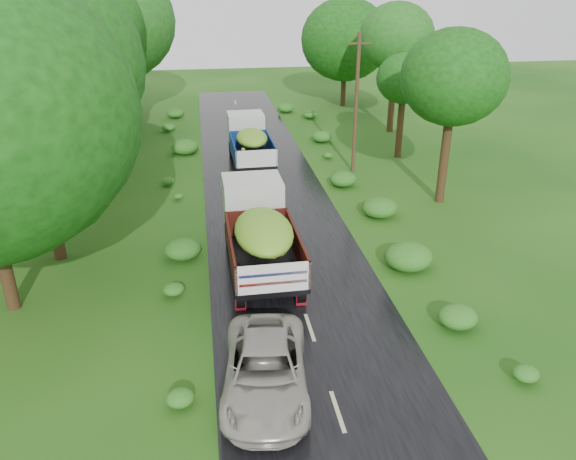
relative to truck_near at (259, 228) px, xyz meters
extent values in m
plane|color=#10420E|center=(1.18, -8.60, -1.69)|extent=(120.00, 120.00, 0.00)
cube|color=black|center=(1.18, -3.60, -1.68)|extent=(6.50, 80.00, 0.02)
cube|color=#BFB78C|center=(1.18, -8.60, -1.67)|extent=(0.12, 1.60, 0.00)
cube|color=#BFB78C|center=(1.18, -4.60, -1.67)|extent=(0.12, 1.60, 0.00)
cube|color=#BFB78C|center=(1.18, -0.60, -1.67)|extent=(0.12, 1.60, 0.00)
cube|color=#BFB78C|center=(1.18, 3.40, -1.67)|extent=(0.12, 1.60, 0.00)
cube|color=#BFB78C|center=(1.18, 7.40, -1.67)|extent=(0.12, 1.60, 0.00)
cube|color=#BFB78C|center=(1.18, 11.40, -1.67)|extent=(0.12, 1.60, 0.00)
cube|color=#BFB78C|center=(1.18, 15.40, -1.67)|extent=(0.12, 1.60, 0.00)
cube|color=#BFB78C|center=(1.18, 19.40, -1.67)|extent=(0.12, 1.60, 0.00)
cube|color=#BFB78C|center=(1.18, 23.40, -1.67)|extent=(0.12, 1.60, 0.00)
cube|color=#BFB78C|center=(1.18, 27.40, -1.67)|extent=(0.12, 1.60, 0.00)
cube|color=#BFB78C|center=(1.18, 31.40, -1.67)|extent=(0.12, 1.60, 0.00)
cube|color=black|center=(0.01, -0.35, -0.97)|extent=(2.01, 6.28, 0.31)
cylinder|color=black|center=(-1.10, 1.90, -1.13)|extent=(0.33, 1.11, 1.11)
cylinder|color=black|center=(1.05, 1.93, -1.13)|extent=(0.33, 1.11, 1.11)
cylinder|color=black|center=(-1.05, -1.79, -1.13)|extent=(0.33, 1.11, 1.11)
cylinder|color=black|center=(1.10, -1.76, -1.13)|extent=(0.33, 1.11, 1.11)
cylinder|color=black|center=(-1.03, -2.93, -1.13)|extent=(0.33, 1.11, 1.11)
cylinder|color=black|center=(1.12, -2.89, -1.13)|extent=(0.33, 1.11, 1.11)
cube|color=maroon|center=(-1.03, -3.30, -1.38)|extent=(0.38, 0.05, 0.50)
cube|color=maroon|center=(1.13, -3.27, -1.38)|extent=(0.38, 0.05, 0.50)
cube|color=silver|center=(-0.03, 2.14, 0.24)|extent=(2.48, 2.14, 2.11)
cube|color=black|center=(0.02, -1.52, -0.72)|extent=(2.62, 4.81, 0.18)
cube|color=#4D140D|center=(-1.21, -1.54, -0.11)|extent=(0.16, 4.77, 1.05)
cube|color=#4D140D|center=(1.25, -1.50, -0.11)|extent=(0.16, 4.77, 1.05)
cube|color=#4D140D|center=(-0.01, 0.82, -0.11)|extent=(2.55, 0.13, 1.05)
cube|color=silver|center=(0.06, -3.86, -0.11)|extent=(2.55, 0.13, 1.05)
ellipsoid|color=#448418|center=(0.02, -1.52, 0.56)|extent=(2.20, 4.04, 1.11)
cube|color=black|center=(0.85, 12.93, -1.03)|extent=(1.87, 5.75, 0.28)
cylinder|color=black|center=(-0.18, 14.98, -1.18)|extent=(0.31, 1.02, 1.02)
cylinder|color=black|center=(1.79, 15.03, -1.18)|extent=(0.31, 1.02, 1.02)
cylinder|color=black|center=(-0.11, 11.61, -1.18)|extent=(0.31, 1.02, 1.02)
cylinder|color=black|center=(1.86, 11.65, -1.18)|extent=(0.31, 1.02, 1.02)
cylinder|color=black|center=(-0.09, 10.57, -1.18)|extent=(0.31, 1.02, 1.02)
cylinder|color=black|center=(1.88, 10.61, -1.18)|extent=(0.31, 1.02, 1.02)
cube|color=maroon|center=(-0.08, 10.22, -1.40)|extent=(0.35, 0.05, 0.46)
cube|color=maroon|center=(1.89, 10.26, -1.40)|extent=(0.35, 0.05, 0.46)
cube|color=silver|center=(0.80, 15.21, 0.08)|extent=(2.28, 1.98, 1.93)
cube|color=black|center=(0.87, 11.86, -0.81)|extent=(2.43, 4.41, 0.16)
cube|color=navy|center=(-0.26, 11.84, -0.24)|extent=(0.17, 4.37, 0.96)
cube|color=navy|center=(1.99, 11.88, -0.24)|extent=(0.17, 4.37, 0.96)
cube|color=navy|center=(0.82, 14.00, -0.24)|extent=(2.34, 0.13, 0.96)
cube|color=silver|center=(0.91, 9.72, -0.24)|extent=(2.34, 0.13, 0.96)
ellipsoid|color=#448418|center=(0.87, 11.86, 0.36)|extent=(2.04, 3.71, 1.02)
imported|color=#A49E92|center=(-0.64, -7.44, -0.97)|extent=(2.94, 5.30, 1.40)
cylinder|color=#382616|center=(6.76, 10.90, 2.27)|extent=(0.23, 0.23, 7.91)
cube|color=#382616|center=(6.76, 10.90, 5.63)|extent=(1.39, 0.21, 0.10)
cylinder|color=black|center=(-8.13, 1.96, 2.76)|extent=(0.49, 0.49, 8.89)
ellipsoid|color=#103E0C|center=(-8.13, 1.96, 6.13)|extent=(4.14, 4.14, 3.72)
cylinder|color=black|center=(-8.48, 7.85, 2.06)|extent=(0.46, 0.46, 7.49)
ellipsoid|color=#103E0C|center=(-8.48, 7.85, 4.90)|extent=(3.49, 3.49, 3.14)
cylinder|color=black|center=(-10.92, 12.40, 2.55)|extent=(0.48, 0.48, 8.48)
ellipsoid|color=#103E0C|center=(-10.92, 12.40, 5.78)|extent=(4.31, 4.31, 3.88)
cylinder|color=black|center=(-8.69, 17.68, 2.14)|extent=(0.46, 0.46, 7.66)
ellipsoid|color=#103E0C|center=(-8.69, 17.68, 5.05)|extent=(3.11, 3.11, 2.80)
cylinder|color=black|center=(-9.34, 21.56, 2.67)|extent=(0.49, 0.49, 8.72)
ellipsoid|color=#103E0C|center=(-9.34, 21.56, 5.99)|extent=(3.97, 3.97, 3.57)
cylinder|color=black|center=(-8.44, 26.84, 2.53)|extent=(0.48, 0.48, 8.44)
ellipsoid|color=#103E0C|center=(-8.44, 26.84, 5.74)|extent=(4.47, 4.47, 4.02)
cylinder|color=black|center=(9.98, 5.57, 1.90)|extent=(0.45, 0.45, 7.17)
ellipsoid|color=#165114|center=(9.98, 5.57, 4.62)|extent=(3.19, 3.19, 2.87)
cylinder|color=black|center=(10.38, 13.33, 1.12)|extent=(0.41, 0.41, 5.62)
ellipsoid|color=#165114|center=(10.38, 13.33, 3.26)|extent=(2.60, 2.60, 2.34)
cylinder|color=black|center=(11.87, 19.50, 2.13)|extent=(0.46, 0.46, 7.64)
ellipsoid|color=#165114|center=(11.87, 19.50, 5.04)|extent=(3.23, 3.23, 2.91)
cylinder|color=black|center=(10.53, 28.59, 1.49)|extent=(0.43, 0.43, 6.36)
ellipsoid|color=#165114|center=(10.53, 28.59, 3.91)|extent=(3.90, 3.90, 3.51)
camera|label=1|loc=(-1.95, -19.98, 9.16)|focal=35.00mm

